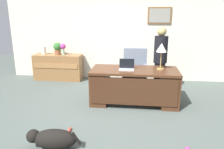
{
  "coord_description": "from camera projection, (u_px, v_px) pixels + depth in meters",
  "views": [
    {
      "loc": [
        0.42,
        -3.9,
        1.94
      ],
      "look_at": [
        -0.08,
        0.3,
        0.75
      ],
      "focal_mm": 35.02,
      "sensor_mm": 36.0,
      "label": 1
    }
  ],
  "objects": [
    {
      "name": "dog_toy_ball",
      "position": [
        187.0,
        149.0,
        3.17
      ],
      "size": [
        0.07,
        0.07,
        0.07
      ],
      "primitive_type": "sphere",
      "color": "#D8338C",
      "rests_on": "ground_plane"
    },
    {
      "name": "desk_lamp",
      "position": [
        161.0,
        49.0,
        4.59
      ],
      "size": [
        0.22,
        0.22,
        0.57
      ],
      "color": "#9E8447",
      "rests_on": "desk"
    },
    {
      "name": "desk",
      "position": [
        134.0,
        85.0,
        4.78
      ],
      "size": [
        1.87,
        0.84,
        0.77
      ],
      "color": "#4C2B19",
      "rests_on": "ground_plane"
    },
    {
      "name": "potted_plant",
      "position": [
        58.0,
        48.0,
        6.42
      ],
      "size": [
        0.24,
        0.24,
        0.36
      ],
      "color": "brown",
      "rests_on": "credenza"
    },
    {
      "name": "person_standing",
      "position": [
        160.0,
        60.0,
        5.29
      ],
      "size": [
        0.32,
        0.32,
        1.64
      ],
      "color": "#262323",
      "rests_on": "ground_plane"
    },
    {
      "name": "armchair",
      "position": [
        135.0,
        72.0,
        5.62
      ],
      "size": [
        0.6,
        0.59,
        1.07
      ],
      "color": "slate",
      "rests_on": "ground_plane"
    },
    {
      "name": "back_wall",
      "position": [
        124.0,
        34.0,
        6.42
      ],
      "size": [
        7.0,
        0.16,
        2.7
      ],
      "color": "beige",
      "rests_on": "ground_plane"
    },
    {
      "name": "laptop",
      "position": [
        127.0,
        67.0,
        4.69
      ],
      "size": [
        0.32,
        0.22,
        0.22
      ],
      "color": "#B2B5BA",
      "rests_on": "desk"
    },
    {
      "name": "ground_plane",
      "position": [
        114.0,
        115.0,
        4.3
      ],
      "size": [
        12.0,
        12.0,
        0.0
      ],
      "primitive_type": "plane",
      "color": "#4C5651"
    },
    {
      "name": "vase_with_flowers",
      "position": [
        63.0,
        48.0,
        6.39
      ],
      "size": [
        0.17,
        0.17,
        0.34
      ],
      "color": "#9BBB98",
      "rests_on": "credenza"
    },
    {
      "name": "dog_lying",
      "position": [
        52.0,
        139.0,
        3.22
      ],
      "size": [
        0.82,
        0.34,
        0.3
      ],
      "color": "black",
      "rests_on": "ground_plane"
    },
    {
      "name": "credenza",
      "position": [
        59.0,
        67.0,
        6.57
      ],
      "size": [
        1.42,
        0.5,
        0.76
      ],
      "color": "olive",
      "rests_on": "ground_plane"
    },
    {
      "name": "dog_toy_bone",
      "position": [
        69.0,
        130.0,
        3.71
      ],
      "size": [
        0.06,
        0.2,
        0.05
      ],
      "primitive_type": "ellipsoid",
      "rotation": [
        0.0,
        0.0,
        1.64
      ],
      "color": "#E53F33",
      "rests_on": "ground_plane"
    },
    {
      "name": "vase_empty",
      "position": [
        44.0,
        50.0,
        6.49
      ],
      "size": [
        0.13,
        0.13,
        0.24
      ],
      "primitive_type": "cylinder",
      "color": "silver",
      "rests_on": "credenza"
    }
  ]
}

